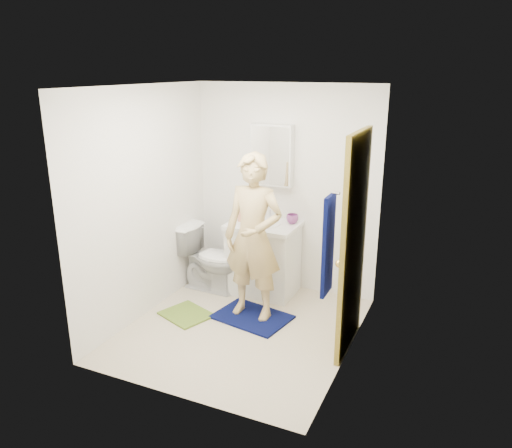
{
  "coord_description": "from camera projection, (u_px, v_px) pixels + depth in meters",
  "views": [
    {
      "loc": [
        2.0,
        -4.08,
        2.56
      ],
      "look_at": [
        0.05,
        0.25,
        1.06
      ],
      "focal_mm": 35.0,
      "sensor_mm": 36.0,
      "label": 1
    }
  ],
  "objects": [
    {
      "name": "medicine_cabinet",
      "position": [
        272.0,
        155.0,
        5.67
      ],
      "size": [
        0.5,
        0.12,
        0.7
      ],
      "primitive_type": "cube",
      "color": "white",
      "rests_on": "wall_back"
    },
    {
      "name": "countertop",
      "position": [
        264.0,
        225.0,
        5.71
      ],
      "size": [
        0.79,
        0.59,
        0.05
      ],
      "primitive_type": "cube",
      "color": "white",
      "rests_on": "vanity_cabinet"
    },
    {
      "name": "floor",
      "position": [
        241.0,
        330.0,
        5.11
      ],
      "size": [
        2.2,
        2.4,
        0.02
      ],
      "primitive_type": "cube",
      "color": "beige",
      "rests_on": "ground"
    },
    {
      "name": "toilet",
      "position": [
        211.0,
        258.0,
        5.91
      ],
      "size": [
        0.78,
        0.47,
        0.78
      ],
      "primitive_type": "imported",
      "rotation": [
        0.0,
        0.0,
        1.53
      ],
      "color": "white",
      "rests_on": "floor"
    },
    {
      "name": "wall_left",
      "position": [
        144.0,
        204.0,
        5.17
      ],
      "size": [
        0.02,
        2.4,
        2.4
      ],
      "primitive_type": "cube",
      "color": "white",
      "rests_on": "ground"
    },
    {
      "name": "faucet",
      "position": [
        270.0,
        214.0,
        5.84
      ],
      "size": [
        0.03,
        0.03,
        0.12
      ],
      "primitive_type": "cylinder",
      "color": "silver",
      "rests_on": "countertop"
    },
    {
      "name": "towel_hook",
      "position": [
        336.0,
        193.0,
        3.68
      ],
      "size": [
        0.06,
        0.02,
        0.02
      ],
      "primitive_type": "cylinder",
      "rotation": [
        0.0,
        1.57,
        0.0
      ],
      "color": "silver",
      "rests_on": "wall_right"
    },
    {
      "name": "toothbrush_cup",
      "position": [
        292.0,
        219.0,
        5.68
      ],
      "size": [
        0.17,
        0.17,
        0.11
      ],
      "primitive_type": "imported",
      "rotation": [
        0.0,
        0.0,
        0.3
      ],
      "color": "#883D87",
      "rests_on": "countertop"
    },
    {
      "name": "wall_right",
      "position": [
        356.0,
        232.0,
        4.31
      ],
      "size": [
        0.02,
        2.4,
        2.4
      ],
      "primitive_type": "cube",
      "color": "white",
      "rests_on": "ground"
    },
    {
      "name": "bath_mat",
      "position": [
        252.0,
        317.0,
        5.32
      ],
      "size": [
        0.85,
        0.68,
        0.02
      ],
      "primitive_type": "cube",
      "rotation": [
        0.0,
        0.0,
        -0.19
      ],
      "color": "#070D42",
      "rests_on": "floor"
    },
    {
      "name": "door_knob",
      "position": [
        339.0,
        264.0,
        4.27
      ],
      "size": [
        0.07,
        0.07,
        0.07
      ],
      "primitive_type": "sphere",
      "color": "gold",
      "rests_on": "door"
    },
    {
      "name": "green_rug",
      "position": [
        186.0,
        314.0,
        5.38
      ],
      "size": [
        0.62,
        0.58,
        0.02
      ],
      "primitive_type": "cube",
      "rotation": [
        0.0,
        0.0,
        -0.37
      ],
      "color": "olive",
      "rests_on": "floor"
    },
    {
      "name": "man",
      "position": [
        253.0,
        237.0,
        5.1
      ],
      "size": [
        0.64,
        0.43,
        1.74
      ],
      "primitive_type": "imported",
      "rotation": [
        0.0,
        0.0,
        -0.02
      ],
      "color": "tan",
      "rests_on": "bath_mat"
    },
    {
      "name": "wall_front",
      "position": [
        169.0,
        259.0,
        3.69
      ],
      "size": [
        2.2,
        0.02,
        2.4
      ],
      "primitive_type": "cube",
      "color": "white",
      "rests_on": "ground"
    },
    {
      "name": "mirror_panel",
      "position": [
        270.0,
        156.0,
        5.61
      ],
      "size": [
        0.46,
        0.01,
        0.66
      ],
      "primitive_type": "cube",
      "color": "white",
      "rests_on": "wall_back"
    },
    {
      "name": "ceiling",
      "position": [
        239.0,
        85.0,
        4.37
      ],
      "size": [
        2.2,
        2.4,
        0.02
      ],
      "primitive_type": "cube",
      "color": "white",
      "rests_on": "ground"
    },
    {
      "name": "sink_basin",
      "position": [
        264.0,
        224.0,
        5.7
      ],
      "size": [
        0.4,
        0.4,
        0.03
      ],
      "primitive_type": "cylinder",
      "color": "white",
      "rests_on": "countertop"
    },
    {
      "name": "towel",
      "position": [
        328.0,
        246.0,
        3.83
      ],
      "size": [
        0.03,
        0.24,
        0.8
      ],
      "primitive_type": "cube",
      "color": "#070D42",
      "rests_on": "wall_right"
    },
    {
      "name": "soap_dispenser",
      "position": [
        243.0,
        213.0,
        5.74
      ],
      "size": [
        0.11,
        0.11,
        0.19
      ],
      "primitive_type": "imported",
      "rotation": [
        0.0,
        0.0,
        -0.32
      ],
      "color": "tan",
      "rests_on": "countertop"
    },
    {
      "name": "door",
      "position": [
        353.0,
        245.0,
        4.51
      ],
      "size": [
        0.05,
        0.8,
        2.05
      ],
      "primitive_type": "cube",
      "color": "#A38B2D",
      "rests_on": "ground"
    },
    {
      "name": "wall_back",
      "position": [
        286.0,
        189.0,
        5.79
      ],
      "size": [
        2.2,
        0.02,
        2.4
      ],
      "primitive_type": "cube",
      "color": "white",
      "rests_on": "ground"
    },
    {
      "name": "vanity_cabinet",
      "position": [
        263.0,
        260.0,
        5.84
      ],
      "size": [
        0.75,
        0.55,
        0.8
      ],
      "primitive_type": "cube",
      "color": "white",
      "rests_on": "floor"
    }
  ]
}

